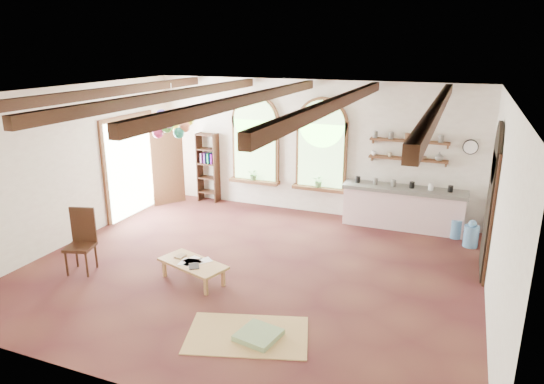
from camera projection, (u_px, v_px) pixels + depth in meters
The scene contains 27 objects.
floor at pixel (251, 269), 8.95m from camera, with size 8.00×8.00×0.00m, color brown.
ceiling_beams at pixel (249, 99), 8.04m from camera, with size 6.20×6.80×0.18m, color #372111, non-canonical shape.
window_left at pixel (255, 143), 12.01m from camera, with size 1.30×0.28×2.20m.
window_right at pixel (321, 148), 11.41m from camera, with size 1.30×0.28×2.20m.
left_doorway at pixel (131, 167), 11.61m from camera, with size 0.10×1.90×2.50m, color brown.
right_doorway at pixel (489, 214), 8.56m from camera, with size 0.10×1.30×2.40m, color black.
kitchen_counter at pixel (403, 207), 10.84m from camera, with size 2.68×0.62×0.94m.
wall_shelf_lower at pixel (408, 159), 10.68m from camera, with size 1.70×0.24×0.04m, color brown.
wall_shelf_upper at pixel (409, 141), 10.56m from camera, with size 1.70×0.24×0.04m, color brown.
wall_clock at pixel (471, 147), 10.20m from camera, with size 0.32×0.32×0.04m, color black.
bookshelf at pixel (208, 168), 12.59m from camera, with size 0.53×0.32×1.80m.
coffee_table at pixel (193, 265), 8.40m from camera, with size 1.35×0.92×0.35m.
side_chair at pixel (82, 254), 8.76m from camera, with size 0.57×0.57×1.17m.
floor_mat at pixel (247, 335), 6.90m from camera, with size 1.71×1.06×0.02m, color tan.
floor_cushion at pixel (258, 335), 6.82m from camera, with size 0.54×0.54×0.09m, color #82A16F.
water_jug_a at pixel (471, 235), 9.87m from camera, with size 0.30×0.30×0.57m.
water_jug_b at pixel (456, 227), 10.33m from camera, with size 0.28×0.28×0.54m.
balloon_cluster at pixel (173, 124), 10.33m from camera, with size 0.74×0.74×1.15m.
table_book at pixel (177, 255), 8.65m from camera, with size 0.15×0.22×0.02m, color olive.
tablet at pixel (194, 266), 8.24m from camera, with size 0.17×0.25×0.01m, color black.
potted_plant_left at pixel (254, 174), 12.15m from camera, with size 0.27×0.23×0.30m, color #598C4C.
potted_plant_right at pixel (319, 181), 11.54m from camera, with size 0.27×0.23×0.30m, color #598C4C.
shelf_cup_a at pixel (374, 153), 10.93m from camera, with size 0.12×0.10×0.10m, color white.
shelf_cup_b at pixel (390, 154), 10.80m from camera, with size 0.10×0.10×0.09m, color beige.
shelf_bowl_a at pixel (406, 157), 10.69m from camera, with size 0.22×0.22×0.05m, color beige.
shelf_bowl_b at pixel (422, 158), 10.56m from camera, with size 0.20×0.20×0.06m, color #8C664C.
shelf_vase at pixel (439, 156), 10.42m from camera, with size 0.18×0.18×0.19m, color slate.
Camera 1 is at (3.39, -7.42, 3.97)m, focal length 32.00 mm.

